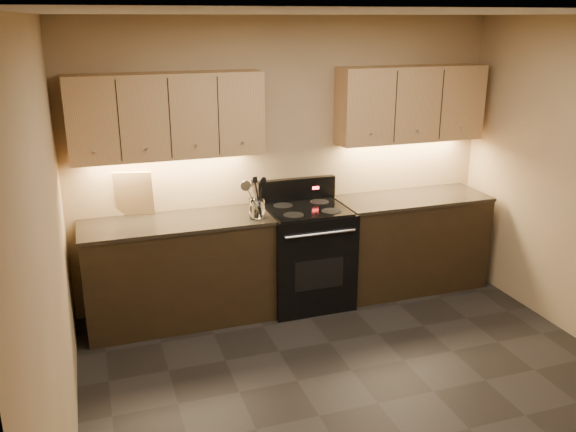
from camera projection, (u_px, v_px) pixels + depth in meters
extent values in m
plane|color=black|center=(378.00, 403.00, 4.27)|extent=(4.00, 4.00, 0.00)
plane|color=silver|center=(399.00, 13.00, 3.46)|extent=(4.00, 4.00, 0.00)
cube|color=tan|center=(287.00, 161.00, 5.67)|extent=(4.00, 0.04, 2.60)
cube|color=tan|center=(52.00, 268.00, 3.26)|extent=(0.04, 4.00, 2.60)
cube|color=black|center=(179.00, 273.00, 5.33)|extent=(1.60, 0.60, 0.90)
cube|color=#352D21|center=(176.00, 222.00, 5.18)|extent=(1.62, 0.62, 0.03)
cube|color=black|center=(410.00, 243.00, 6.02)|extent=(1.44, 0.60, 0.90)
cube|color=#352D21|center=(413.00, 198.00, 5.88)|extent=(1.46, 0.62, 0.03)
cube|color=black|center=(306.00, 257.00, 5.66)|extent=(0.76, 0.65, 0.92)
cube|color=black|center=(307.00, 209.00, 5.52)|extent=(0.70, 0.60, 0.01)
cube|color=black|center=(297.00, 190.00, 5.74)|extent=(0.76, 0.07, 0.22)
cube|color=red|center=(316.00, 188.00, 5.76)|extent=(0.06, 0.00, 0.03)
cylinder|color=silver|center=(320.00, 234.00, 5.25)|extent=(0.65, 0.02, 0.02)
cube|color=black|center=(319.00, 274.00, 5.38)|extent=(0.46, 0.00, 0.28)
cylinder|color=black|center=(294.00, 215.00, 5.32)|extent=(0.18, 0.18, 0.00)
cylinder|color=black|center=(332.00, 211.00, 5.43)|extent=(0.18, 0.18, 0.00)
cylinder|color=black|center=(283.00, 205.00, 5.60)|extent=(0.18, 0.18, 0.00)
cylinder|color=black|center=(319.00, 202.00, 5.70)|extent=(0.18, 0.18, 0.00)
cube|color=tan|center=(167.00, 116.00, 5.04)|extent=(1.60, 0.30, 0.70)
cube|color=tan|center=(411.00, 104.00, 5.74)|extent=(1.44, 0.30, 0.70)
cube|color=#B2B5BA|center=(147.00, 192.00, 5.32)|extent=(0.08, 0.01, 0.12)
cylinder|color=white|center=(257.00, 208.00, 5.24)|extent=(0.16, 0.16, 0.17)
cylinder|color=white|center=(257.00, 217.00, 5.26)|extent=(0.13, 0.13, 0.02)
cube|color=tan|center=(134.00, 194.00, 5.24)|extent=(0.34, 0.18, 0.41)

